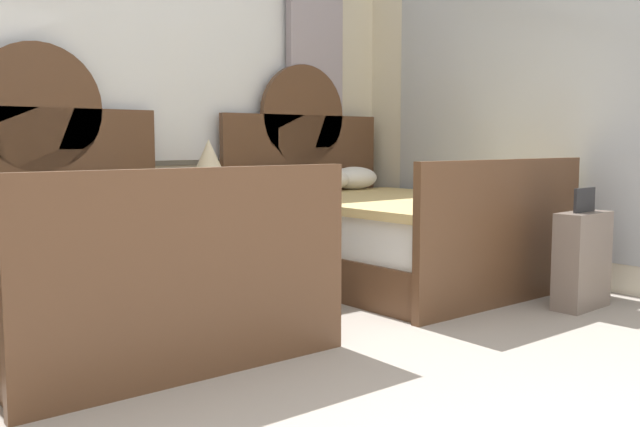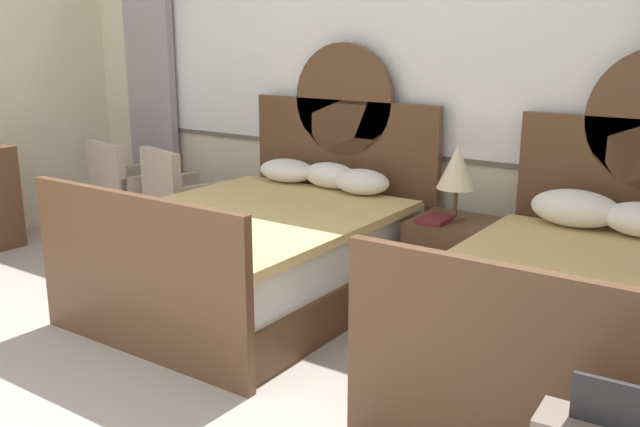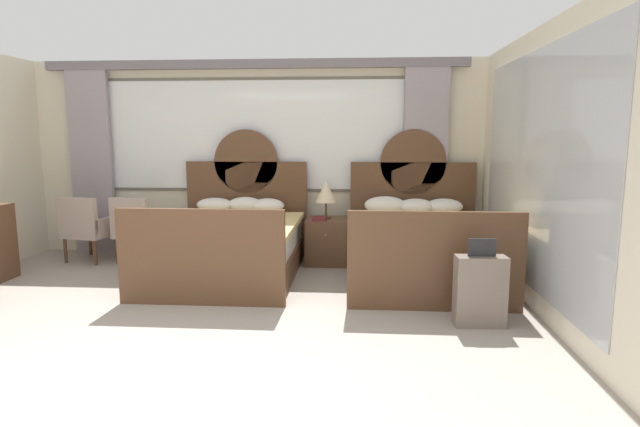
% 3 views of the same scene
% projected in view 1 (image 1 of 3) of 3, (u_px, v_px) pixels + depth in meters
% --- Properties ---
extents(wall_back_window, '(6.25, 0.22, 2.70)m').
position_uv_depth(wall_back_window, '(47.00, 91.00, 4.88)').
color(wall_back_window, beige).
rests_on(wall_back_window, ground_plane).
extents(wall_right_mirror, '(0.08, 4.73, 2.70)m').
position_uv_depth(wall_right_mirror, '(595.00, 105.00, 5.07)').
color(wall_right_mirror, beige).
rests_on(wall_right_mirror, ground_plane).
extents(bed_near_window, '(1.68, 2.22, 1.76)m').
position_uv_depth(bed_near_window, '(101.00, 264.00, 4.03)').
color(bed_near_window, brown).
rests_on(bed_near_window, ground_plane).
extents(bed_near_mirror, '(1.68, 2.22, 1.76)m').
position_uv_depth(bed_near_mirror, '(382.00, 231.00, 5.47)').
color(bed_near_mirror, brown).
rests_on(bed_near_mirror, ground_plane).
extents(nightstand_between_beds, '(0.54, 0.56, 0.60)m').
position_uv_depth(nightstand_between_beds, '(214.00, 246.00, 5.26)').
color(nightstand_between_beds, brown).
rests_on(nightstand_between_beds, ground_plane).
extents(table_lamp_on_nightstand, '(0.27, 0.27, 0.50)m').
position_uv_depth(table_lamp_on_nightstand, '(209.00, 160.00, 5.21)').
color(table_lamp_on_nightstand, brown).
rests_on(table_lamp_on_nightstand, nightstand_between_beds).
extents(book_on_nightstand, '(0.18, 0.26, 0.03)m').
position_uv_depth(book_on_nightstand, '(210.00, 206.00, 5.09)').
color(book_on_nightstand, maroon).
rests_on(book_on_nightstand, nightstand_between_beds).
extents(suitcase_on_floor, '(0.45, 0.21, 0.79)m').
position_uv_depth(suitcase_on_floor, '(582.00, 260.00, 4.53)').
color(suitcase_on_floor, '#75665B').
rests_on(suitcase_on_floor, ground_plane).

